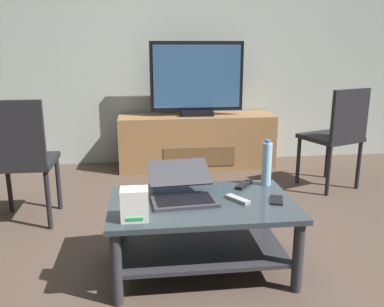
% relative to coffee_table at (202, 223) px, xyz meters
% --- Properties ---
extents(ground_plane, '(7.68, 7.68, 0.00)m').
position_rel_coffee_table_xyz_m(ground_plane, '(0.01, -0.05, -0.30)').
color(ground_plane, '#4C3D33').
extents(back_wall, '(6.40, 0.12, 2.80)m').
position_rel_coffee_table_xyz_m(back_wall, '(0.01, 2.45, 1.10)').
color(back_wall, '#A8B2A8').
rests_on(back_wall, ground).
extents(coffee_table, '(1.05, 0.66, 0.43)m').
position_rel_coffee_table_xyz_m(coffee_table, '(0.00, 0.00, 0.00)').
color(coffee_table, '#2D383D').
rests_on(coffee_table, ground).
extents(media_cabinet, '(1.65, 0.48, 0.57)m').
position_rel_coffee_table_xyz_m(media_cabinet, '(0.25, 2.13, -0.01)').
color(media_cabinet, olive).
rests_on(media_cabinet, ground).
extents(television, '(0.97, 0.20, 0.76)m').
position_rel_coffee_table_xyz_m(television, '(0.25, 2.10, 0.64)').
color(television, black).
rests_on(television, media_cabinet).
extents(dining_chair, '(0.57, 0.57, 0.93)m').
position_rel_coffee_table_xyz_m(dining_chair, '(1.42, 1.26, 0.23)').
color(dining_chair, black).
rests_on(dining_chair, ground).
extents(side_chair, '(0.44, 0.44, 0.94)m').
position_rel_coffee_table_xyz_m(side_chair, '(-1.20, 0.79, 0.23)').
color(side_chair, black).
rests_on(side_chair, ground).
extents(laptop, '(0.39, 0.42, 0.18)m').
position_rel_coffee_table_xyz_m(laptop, '(-0.11, 0.06, 0.19)').
color(laptop, '#333338').
rests_on(laptop, coffee_table).
extents(router_box, '(0.14, 0.11, 0.17)m').
position_rel_coffee_table_xyz_m(router_box, '(-0.37, -0.21, 0.22)').
color(router_box, white).
rests_on(router_box, coffee_table).
extents(water_bottle_near, '(0.06, 0.06, 0.29)m').
position_rel_coffee_table_xyz_m(water_bottle_near, '(0.45, 0.23, 0.27)').
color(water_bottle_near, '#99C6E5').
rests_on(water_bottle_near, coffee_table).
extents(cell_phone, '(0.11, 0.15, 0.01)m').
position_rel_coffee_table_xyz_m(cell_phone, '(0.42, -0.05, 0.14)').
color(cell_phone, black).
rests_on(cell_phone, coffee_table).
extents(tv_remote, '(0.13, 0.15, 0.02)m').
position_rel_coffee_table_xyz_m(tv_remote, '(0.30, 0.22, 0.14)').
color(tv_remote, black).
rests_on(tv_remote, coffee_table).
extents(soundbar_remote, '(0.12, 0.16, 0.02)m').
position_rel_coffee_table_xyz_m(soundbar_remote, '(0.20, -0.02, 0.14)').
color(soundbar_remote, '#99999E').
rests_on(soundbar_remote, coffee_table).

